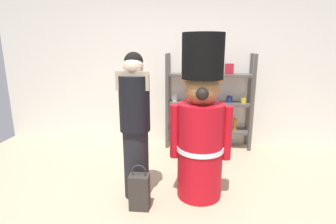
# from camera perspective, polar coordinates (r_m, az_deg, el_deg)

# --- Properties ---
(ground_plane) EXTENTS (6.40, 6.40, 0.00)m
(ground_plane) POSITION_cam_1_polar(r_m,az_deg,el_deg) (2.99, -0.04, -20.63)
(ground_plane) COLOR tan
(back_wall) EXTENTS (6.40, 0.12, 2.60)m
(back_wall) POSITION_cam_1_polar(r_m,az_deg,el_deg) (4.67, 2.70, 9.07)
(back_wall) COLOR silver
(back_wall) RESTS_ON ground_plane
(merchandise_shelf) EXTENTS (1.43, 0.35, 1.58)m
(merchandise_shelf) POSITION_cam_1_polar(r_m,az_deg,el_deg) (4.53, 8.70, 2.15)
(merchandise_shelf) COLOR #4C4742
(merchandise_shelf) RESTS_ON ground_plane
(teddy_bear_guard) EXTENTS (0.68, 0.53, 1.83)m
(teddy_bear_guard) POSITION_cam_1_polar(r_m,az_deg,el_deg) (2.96, 7.03, -2.68)
(teddy_bear_guard) COLOR red
(teddy_bear_guard) RESTS_ON ground_plane
(person_shopper) EXTENTS (0.35, 0.33, 1.64)m
(person_shopper) POSITION_cam_1_polar(r_m,az_deg,el_deg) (2.96, -7.04, -2.74)
(person_shopper) COLOR black
(person_shopper) RESTS_ON ground_plane
(shopping_bag) EXTENTS (0.21, 0.15, 0.51)m
(shopping_bag) POSITION_cam_1_polar(r_m,az_deg,el_deg) (2.97, -6.10, -16.52)
(shopping_bag) COLOR #332D28
(shopping_bag) RESTS_ON ground_plane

